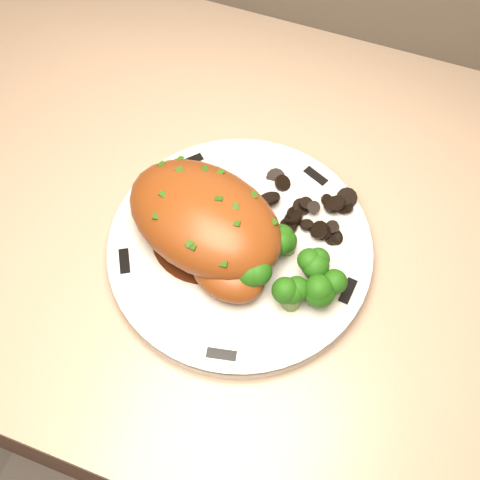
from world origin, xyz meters
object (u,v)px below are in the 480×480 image
(plate, at_px, (240,249))
(chicken_breast, at_px, (207,224))
(counter, at_px, (67,266))
(broccoli_florets, at_px, (288,265))

(plate, bearing_deg, chicken_breast, -167.94)
(counter, height_order, broccoli_florets, counter)
(plate, bearing_deg, broccoli_florets, -17.25)
(plate, relative_size, broccoli_florets, 2.42)
(counter, bearing_deg, plate, -10.45)
(counter, relative_size, broccoli_florets, 16.92)
(plate, relative_size, chicken_breast, 1.40)
(chicken_breast, relative_size, broccoli_florets, 1.73)
(counter, height_order, chicken_breast, counter)
(counter, xyz_separation_m, plate, (0.39, -0.07, 0.45))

